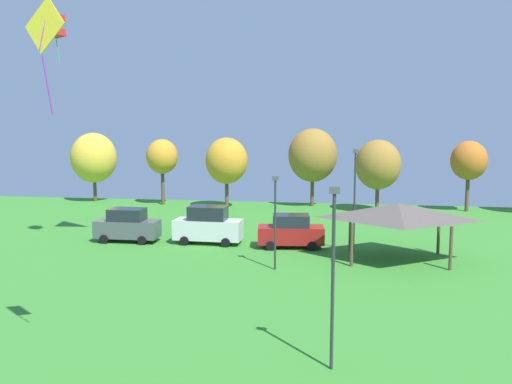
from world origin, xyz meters
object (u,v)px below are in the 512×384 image
treeline_tree_1 (162,157)px  treeline_tree_2 (227,161)px  parked_car_third_from_left (291,231)px  treeline_tree_3 (313,155)px  parked_car_leftmost (127,225)px  treeline_tree_4 (378,165)px  kite_flying_5 (57,26)px  park_pavilion (398,211)px  treeline_tree_0 (94,158)px  parked_car_second_from_left (208,225)px  light_post_0 (355,195)px  light_post_2 (275,217)px  light_post_1 (333,268)px  treeline_tree_5 (469,161)px  kite_flying_3 (45,30)px

treeline_tree_1 → treeline_tree_2: treeline_tree_2 is taller
parked_car_third_from_left → treeline_tree_3: treeline_tree_3 is taller
parked_car_leftmost → treeline_tree_3: treeline_tree_3 is taller
parked_car_leftmost → treeline_tree_4: 24.75m
kite_flying_5 → treeline_tree_3: kite_flying_5 is taller
kite_flying_5 → treeline_tree_4: bearing=42.3°
park_pavilion → treeline_tree_4: (0.06, 18.29, 1.46)m
park_pavilion → treeline_tree_0: size_ratio=0.99×
kite_flying_5 → treeline_tree_3: (15.15, 22.35, -9.36)m
parked_car_second_from_left → light_post_0: (10.14, -1.32, 2.53)m
treeline_tree_0 → light_post_2: bearing=-47.3°
treeline_tree_1 → treeline_tree_2: size_ratio=0.97×
treeline_tree_3 → treeline_tree_1: bearing=-175.3°
kite_flying_5 → treeline_tree_0: size_ratio=0.42×
parked_car_third_from_left → treeline_tree_3: (0.59, 18.75, 4.07)m
treeline_tree_4 → light_post_1: bearing=-96.6°
light_post_2 → treeline_tree_3: bearing=87.6°
parked_car_leftmost → park_pavilion: (18.69, -2.48, 1.89)m
light_post_2 → treeline_tree_0: treeline_tree_0 is taller
treeline_tree_2 → treeline_tree_4: 14.66m
light_post_0 → treeline_tree_3: (-3.63, 19.69, 1.37)m
light_post_2 → treeline_tree_1: size_ratio=0.81×
light_post_1 → light_post_0: bearing=85.9°
parked_car_second_from_left → park_pavilion: 13.18m
parked_car_second_from_left → light_post_2: 8.39m
parked_car_third_from_left → treeline_tree_5: 23.80m
kite_flying_3 → treeline_tree_2: kite_flying_3 is taller
light_post_2 → treeline_tree_5: bearing=55.6°
kite_flying_5 → treeline_tree_4: (21.47, 19.53, -10.02)m
treeline_tree_0 → treeline_tree_1: (8.08, -1.24, 0.27)m
kite_flying_3 → light_post_2: bearing=69.4°
kite_flying_5 → parked_car_third_from_left: size_ratio=0.66×
treeline_tree_5 → parked_car_second_from_left: bearing=-141.1°
treeline_tree_3 → treeline_tree_5: (14.93, -1.10, -0.31)m
treeline_tree_0 → treeline_tree_1: treeline_tree_0 is taller
treeline_tree_2 → treeline_tree_4: bearing=0.1°
kite_flying_5 → parked_car_leftmost: kite_flying_5 is taller
treeline_tree_2 → parked_car_second_from_left: bearing=-83.3°
light_post_2 → kite_flying_3: bearing=-110.6°
kite_flying_3 → light_post_0: kite_flying_3 is taller
light_post_0 → treeline_tree_1: (-19.09, 18.42, 1.15)m
parked_car_leftmost → light_post_2: bearing=-27.4°
kite_flying_3 → treeline_tree_4: 39.16m
light_post_0 → light_post_2: light_post_0 is taller
treeline_tree_4 → parked_car_second_from_left: bearing=-129.5°
light_post_1 → parked_car_second_from_left: bearing=115.6°
parked_car_leftmost → park_pavilion: park_pavilion is taller
kite_flying_5 → parked_car_second_from_left: (8.64, 3.97, -13.26)m
kite_flying_3 → treeline_tree_1: 39.45m
treeline_tree_5 → treeline_tree_4: bearing=-168.7°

